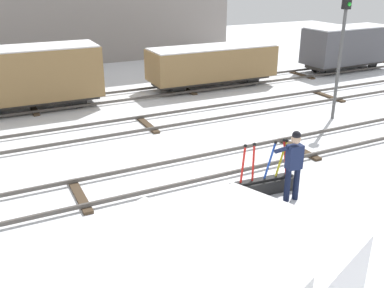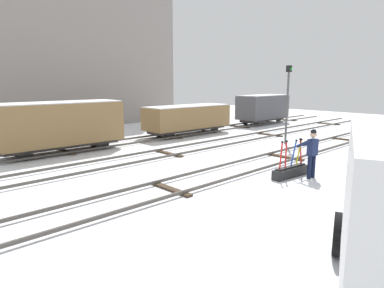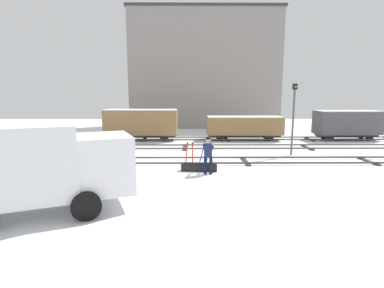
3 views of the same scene
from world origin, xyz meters
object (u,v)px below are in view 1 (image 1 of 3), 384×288
object	(u,v)px
signal_post	(341,49)
freight_car_far_end	(24,75)
rail_worker	(293,161)
freight_car_back_track	(212,63)
switch_lever_frame	(264,184)
freight_car_near_switch	(347,46)

from	to	relation	value
signal_post	freight_car_far_end	xyz separation A→B (m)	(-10.48, 6.40, -1.21)
rail_worker	signal_post	size ratio (longest dim) A/B	0.41
rail_worker	freight_car_back_track	size ratio (longest dim) A/B	0.29
freight_car_far_end	rail_worker	bearing A→B (deg)	-64.77
switch_lever_frame	freight_car_far_end	bearing A→B (deg)	118.77
switch_lever_frame	freight_car_back_track	xyz separation A→B (m)	(4.11, 10.24, 0.92)
freight_car_far_end	freight_car_back_track	distance (m)	8.64
freight_car_near_switch	freight_car_back_track	size ratio (longest dim) A/B	0.84
switch_lever_frame	signal_post	distance (m)	7.50
rail_worker	freight_car_near_switch	distance (m)	16.48
freight_car_back_track	rail_worker	bearing A→B (deg)	-108.03
signal_post	freight_car_far_end	distance (m)	12.34
rail_worker	switch_lever_frame	bearing A→B (deg)	129.82
freight_car_far_end	freight_car_back_track	size ratio (longest dim) A/B	0.96
switch_lever_frame	freight_car_back_track	distance (m)	11.08
signal_post	freight_car_far_end	world-z (taller)	signal_post
freight_car_far_end	signal_post	bearing A→B (deg)	-30.64
signal_post	freight_car_far_end	size ratio (longest dim) A/B	0.74
rail_worker	freight_car_far_end	size ratio (longest dim) A/B	0.31
switch_lever_frame	freight_car_near_switch	bearing A→B (deg)	43.59
rail_worker	freight_car_near_switch	xyz separation A→B (m)	(12.42, 10.83, 0.36)
freight_car_near_switch	freight_car_back_track	distance (m)	8.71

